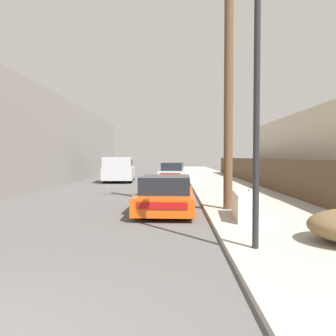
{
  "coord_description": "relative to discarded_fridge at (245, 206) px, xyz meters",
  "views": [
    {
      "loc": [
        2.23,
        -2.29,
        1.85
      ],
      "look_at": [
        1.99,
        7.99,
        1.5
      ],
      "focal_mm": 35.0,
      "sensor_mm": 36.0,
      "label": 1
    }
  ],
  "objects": [
    {
      "name": "car_parked_mid",
      "position": [
        -2.16,
        14.87,
        0.18
      ],
      "size": [
        2.07,
        4.5,
        1.42
      ],
      "rotation": [
        0.0,
        0.0,
        -0.08
      ],
      "color": "silver",
      "rests_on": "ground"
    },
    {
      "name": "sidewalk_curb",
      "position": [
        1.11,
        16.6,
        -0.42
      ],
      "size": [
        4.2,
        63.0,
        0.12
      ],
      "primitive_type": "cube",
      "color": "#ADA89E",
      "rests_on": "ground"
    },
    {
      "name": "discarded_fridge",
      "position": [
        0.0,
        0.0,
        0.0
      ],
      "size": [
        0.74,
        1.88,
        0.75
      ],
      "rotation": [
        0.0,
        0.0,
        -0.08
      ],
      "color": "silver",
      "rests_on": "sidewalk_curb"
    },
    {
      "name": "wooden_fence",
      "position": [
        3.06,
        10.85,
        0.45
      ],
      "size": [
        0.08,
        32.49,
        1.62
      ],
      "primitive_type": "cube",
      "color": "brown",
      "rests_on": "sidewalk_curb"
    },
    {
      "name": "utility_pole",
      "position": [
        -0.23,
        1.67,
        4.4
      ],
      "size": [
        1.8,
        0.29,
        9.29
      ],
      "color": "brown",
      "rests_on": "sidewalk_curb"
    },
    {
      "name": "building_left_block",
      "position": [
        -12.64,
        16.49,
        2.36
      ],
      "size": [
        7.0,
        25.6,
        5.67
      ],
      "primitive_type": "cube",
      "color": "gray",
      "rests_on": "ground"
    },
    {
      "name": "parked_sports_car_red",
      "position": [
        -2.28,
        1.79,
        0.08
      ],
      "size": [
        1.92,
        4.33,
        1.22
      ],
      "rotation": [
        0.0,
        0.0,
        -0.02
      ],
      "color": "#E05114",
      "rests_on": "ground"
    },
    {
      "name": "street_lamp",
      "position": [
        -0.45,
        -3.01,
        2.54
      ],
      "size": [
        0.26,
        0.26,
        5.03
      ],
      "color": "#232326",
      "rests_on": "sidewalk_curb"
    },
    {
      "name": "pickup_truck",
      "position": [
        -6.16,
        14.89,
        0.43
      ],
      "size": [
        2.53,
        5.45,
        1.82
      ],
      "rotation": [
        0.0,
        0.0,
        3.23
      ],
      "color": "silver",
      "rests_on": "ground"
    },
    {
      "name": "car_parked_far",
      "position": [
        -2.21,
        21.19,
        0.13
      ],
      "size": [
        1.94,
        4.28,
        1.31
      ],
      "rotation": [
        0.0,
        0.0,
        0.03
      ],
      "color": "silver",
      "rests_on": "ground"
    }
  ]
}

